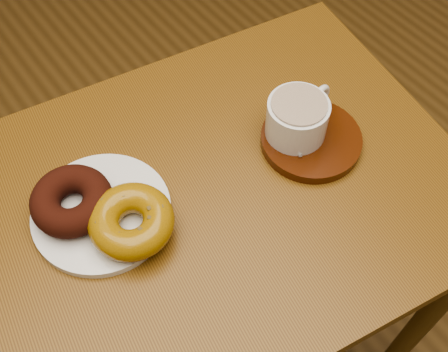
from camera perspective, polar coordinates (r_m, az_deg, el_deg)
cafe_table at (r=0.94m, az=-0.98°, el=-5.21°), size 0.84×0.69×0.72m
donut_plate at (r=0.83m, az=-12.32°, el=-3.62°), size 0.22×0.22×0.01m
donut_cinnamon at (r=0.82m, az=-15.22°, el=-2.44°), size 0.16×0.16×0.04m
donut_caramel at (r=0.78m, az=-9.40°, el=-4.55°), size 0.16×0.16×0.04m
saucer at (r=0.89m, az=8.82°, el=3.66°), size 0.18×0.18×0.02m
coffee_cup at (r=0.86m, az=7.51°, el=5.93°), size 0.12×0.09×0.07m
teaspoon at (r=0.90m, az=6.80°, el=5.52°), size 0.05×0.09×0.01m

